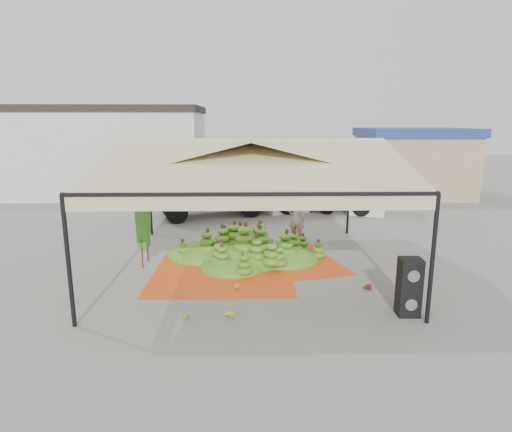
{
  "coord_description": "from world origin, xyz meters",
  "views": [
    {
      "loc": [
        -0.09,
        -12.94,
        4.51
      ],
      "look_at": [
        0.2,
        1.5,
        1.3
      ],
      "focal_mm": 30.0,
      "sensor_mm": 36.0,
      "label": 1
    }
  ],
  "objects_px": {
    "speaker_stack": "(409,287)",
    "vendor": "(297,219)",
    "truck_right": "(326,183)",
    "truck_left": "(237,182)",
    "banana_heap": "(245,243)"
  },
  "relations": [
    {
      "from": "truck_left",
      "to": "banana_heap",
      "type": "bearing_deg",
      "value": -106.52
    },
    {
      "from": "vendor",
      "to": "truck_right",
      "type": "distance_m",
      "value": 6.34
    },
    {
      "from": "banana_heap",
      "to": "speaker_stack",
      "type": "xyz_separation_m",
      "value": [
        3.89,
        -4.28,
        0.14
      ]
    },
    {
      "from": "speaker_stack",
      "to": "vendor",
      "type": "bearing_deg",
      "value": 108.23
    },
    {
      "from": "banana_heap",
      "to": "truck_left",
      "type": "bearing_deg",
      "value": 93.28
    },
    {
      "from": "vendor",
      "to": "banana_heap",
      "type": "bearing_deg",
      "value": 71.0
    },
    {
      "from": "banana_heap",
      "to": "vendor",
      "type": "xyz_separation_m",
      "value": [
        1.96,
        2.17,
        0.3
      ]
    },
    {
      "from": "speaker_stack",
      "to": "truck_right",
      "type": "relative_size",
      "value": 0.2
    },
    {
      "from": "banana_heap",
      "to": "truck_right",
      "type": "height_order",
      "value": "truck_right"
    },
    {
      "from": "banana_heap",
      "to": "vendor",
      "type": "height_order",
      "value": "vendor"
    },
    {
      "from": "speaker_stack",
      "to": "truck_right",
      "type": "bearing_deg",
      "value": 90.43
    },
    {
      "from": "banana_heap",
      "to": "truck_right",
      "type": "xyz_separation_m",
      "value": [
        4.14,
        8.1,
        0.82
      ]
    },
    {
      "from": "truck_left",
      "to": "speaker_stack",
      "type": "bearing_deg",
      "value": -89.47
    },
    {
      "from": "banana_heap",
      "to": "truck_left",
      "type": "distance_m",
      "value": 7.42
    },
    {
      "from": "speaker_stack",
      "to": "vendor",
      "type": "height_order",
      "value": "vendor"
    }
  ]
}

